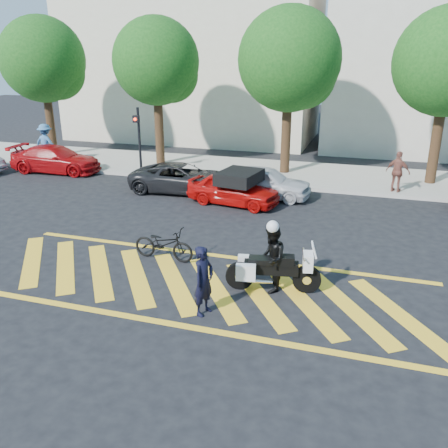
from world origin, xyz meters
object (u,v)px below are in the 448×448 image
(parked_mid_right, at_px, (264,182))
(police_motorcycle, at_px, (272,270))
(officer_bike, at_px, (204,281))
(bicycle, at_px, (164,244))
(officer_moto, at_px, (272,259))
(parked_left, at_px, (56,159))
(parked_mid_left, at_px, (182,178))
(red_convertible, at_px, (233,189))

(parked_mid_right, bearing_deg, police_motorcycle, -162.32)
(officer_bike, relative_size, bicycle, 0.90)
(officer_moto, height_order, parked_mid_right, officer_moto)
(officer_moto, bearing_deg, police_motorcycle, 55.82)
(officer_moto, relative_size, parked_left, 0.38)
(officer_moto, bearing_deg, parked_left, -135.92)
(officer_moto, bearing_deg, parked_mid_right, -176.70)
(bicycle, distance_m, police_motorcycle, 3.44)
(officer_bike, relative_size, parked_mid_left, 0.38)
(officer_bike, xyz_separation_m, police_motorcycle, (1.22, 1.54, -0.25))
(parked_mid_left, bearing_deg, officer_moto, -148.10)
(police_motorcycle, relative_size, parked_mid_right, 0.62)
(parked_left, relative_size, parked_mid_left, 1.03)
(officer_moto, height_order, red_convertible, officer_moto)
(bicycle, xyz_separation_m, officer_moto, (3.30, -0.91, 0.37))
(parked_left, height_order, parked_mid_right, parked_left)
(bicycle, relative_size, parked_mid_right, 0.48)
(officer_bike, bearing_deg, police_motorcycle, -22.45)
(bicycle, relative_size, parked_mid_left, 0.42)
(officer_bike, relative_size, red_convertible, 0.45)
(parked_left, xyz_separation_m, parked_mid_right, (10.70, -1.11, -0.00))
(officer_bike, xyz_separation_m, parked_mid_left, (-4.24, 9.04, -0.22))
(officer_bike, height_order, parked_mid_left, officer_bike)
(bicycle, bearing_deg, parked_left, 52.66)
(bicycle, relative_size, officer_moto, 1.07)
(officer_moto, relative_size, red_convertible, 0.47)
(parked_left, xyz_separation_m, parked_mid_left, (7.21, -1.40, -0.05))
(officer_moto, distance_m, red_convertible, 7.11)
(officer_moto, xyz_separation_m, parked_mid_right, (-1.96, 7.78, -0.20))
(officer_bike, height_order, officer_moto, officer_moto)
(officer_moto, relative_size, parked_mid_left, 0.39)
(red_convertible, distance_m, parked_mid_right, 1.59)
(red_convertible, bearing_deg, parked_left, 85.67)
(officer_moto, distance_m, parked_mid_left, 9.27)
(officer_bike, relative_size, parked_mid_right, 0.43)
(police_motorcycle, xyz_separation_m, parked_mid_left, (-5.46, 7.50, 0.04))
(police_motorcycle, distance_m, officer_moto, 0.28)
(parked_left, relative_size, parked_mid_right, 1.18)
(police_motorcycle, relative_size, red_convertible, 0.65)
(police_motorcycle, bearing_deg, officer_bike, -139.17)
(bicycle, xyz_separation_m, parked_left, (-9.36, 7.99, 0.17))
(police_motorcycle, bearing_deg, bicycle, 153.77)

